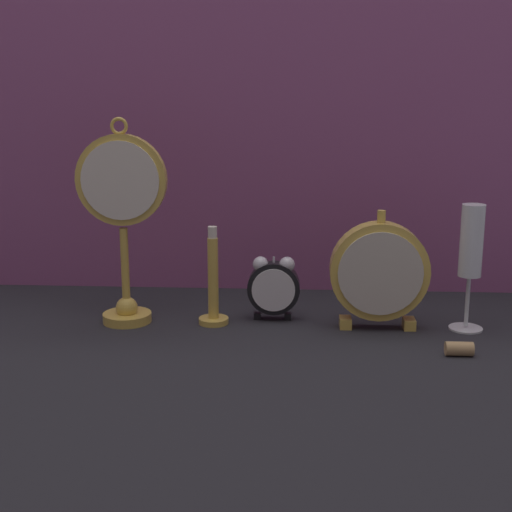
# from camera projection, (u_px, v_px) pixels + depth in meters

# --- Properties ---
(ground_plane) EXTENTS (4.00, 4.00, 0.00)m
(ground_plane) POSITION_uv_depth(u_px,v_px,m) (253.00, 343.00, 1.15)
(ground_plane) COLOR #232328
(fabric_backdrop_drape) EXTENTS (1.62, 0.01, 0.76)m
(fabric_backdrop_drape) POSITION_uv_depth(u_px,v_px,m) (263.00, 99.00, 1.38)
(fabric_backdrop_drape) COLOR #8E4C7F
(fabric_backdrop_drape) RESTS_ON ground_plane
(pocket_watch_on_stand) EXTENTS (0.15, 0.08, 0.35)m
(pocket_watch_on_stand) POSITION_uv_depth(u_px,v_px,m) (123.00, 217.00, 1.21)
(pocket_watch_on_stand) COLOR gold
(pocket_watch_on_stand) RESTS_ON ground_plane
(alarm_clock_twin_bell) EXTENTS (0.09, 0.03, 0.11)m
(alarm_clock_twin_bell) POSITION_uv_depth(u_px,v_px,m) (274.00, 285.00, 1.25)
(alarm_clock_twin_bell) COLOR black
(alarm_clock_twin_bell) RESTS_ON ground_plane
(mantel_clock_silver) EXTENTS (0.17, 0.04, 0.20)m
(mantel_clock_silver) POSITION_uv_depth(u_px,v_px,m) (379.00, 272.00, 1.20)
(mantel_clock_silver) COLOR gold
(mantel_clock_silver) RESTS_ON ground_plane
(champagne_flute) EXTENTS (0.06, 0.06, 0.22)m
(champagne_flute) POSITION_uv_depth(u_px,v_px,m) (471.00, 251.00, 1.18)
(champagne_flute) COLOR silver
(champagne_flute) RESTS_ON ground_plane
(brass_candlestick) EXTENTS (0.05, 0.05, 0.17)m
(brass_candlestick) POSITION_uv_depth(u_px,v_px,m) (213.00, 290.00, 1.23)
(brass_candlestick) COLOR gold
(brass_candlestick) RESTS_ON ground_plane
(wine_cork) EXTENTS (0.04, 0.02, 0.02)m
(wine_cork) POSITION_uv_depth(u_px,v_px,m) (459.00, 349.00, 1.09)
(wine_cork) COLOR tan
(wine_cork) RESTS_ON ground_plane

